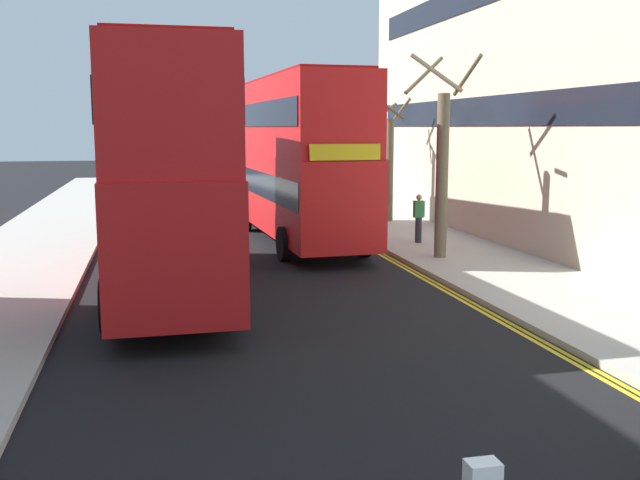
# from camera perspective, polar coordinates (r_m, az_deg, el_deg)

# --- Properties ---
(sidewalk_right) EXTENTS (4.00, 80.00, 0.14)m
(sidewalk_right) POSITION_cam_1_polar(r_m,az_deg,el_deg) (20.90, 13.10, -2.08)
(sidewalk_right) COLOR #ADA89E
(sidewalk_right) RESTS_ON ground
(kerb_line_outer) EXTENTS (0.10, 56.00, 0.01)m
(kerb_line_outer) POSITION_cam_1_polar(r_m,az_deg,el_deg) (18.27, 9.90, -3.74)
(kerb_line_outer) COLOR yellow
(kerb_line_outer) RESTS_ON ground
(kerb_line_inner) EXTENTS (0.10, 56.00, 0.01)m
(kerb_line_inner) POSITION_cam_1_polar(r_m,az_deg,el_deg) (18.21, 9.43, -3.77)
(kerb_line_inner) COLOR yellow
(kerb_line_inner) RESTS_ON ground
(double_decker_bus_away) EXTENTS (2.90, 10.84, 5.64)m
(double_decker_bus_away) POSITION_cam_1_polar(r_m,az_deg,el_deg) (17.63, -12.18, 5.67)
(double_decker_bus_away) COLOR red
(double_decker_bus_away) RESTS_ON ground
(double_decker_bus_oncoming) EXTENTS (3.17, 10.91, 5.64)m
(double_decker_bus_oncoming) POSITION_cam_1_polar(r_m,az_deg,el_deg) (24.89, -1.77, 6.73)
(double_decker_bus_oncoming) COLOR red
(double_decker_bus_oncoming) RESTS_ON ground
(pedestrian_far) EXTENTS (0.34, 0.22, 1.62)m
(pedestrian_far) POSITION_cam_1_polar(r_m,az_deg,el_deg) (24.33, 7.78, 1.77)
(pedestrian_far) COLOR #2D2D38
(pedestrian_far) RESTS_ON sidewalk_right
(street_tree_near) EXTENTS (1.89, 1.93, 6.28)m
(street_tree_near) POSITION_cam_1_polar(r_m,az_deg,el_deg) (38.90, -0.16, 7.73)
(street_tree_near) COLOR #6B6047
(street_tree_near) RESTS_ON sidewalk_right
(street_tree_mid) EXTENTS (1.98, 2.24, 5.93)m
(street_tree_mid) POSITION_cam_1_polar(r_m,az_deg,el_deg) (21.54, 9.59, 5.84)
(street_tree_mid) COLOR #6B6047
(street_tree_mid) RESTS_ON sidewalk_right
(street_tree_far) EXTENTS (1.50, 1.36, 5.11)m
(street_tree_far) POSITION_cam_1_polar(r_m,az_deg,el_deg) (29.82, 5.48, 6.16)
(street_tree_far) COLOR #6B6047
(street_tree_far) RESTS_ON sidewalk_right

